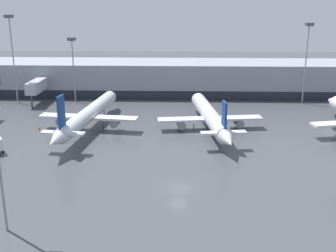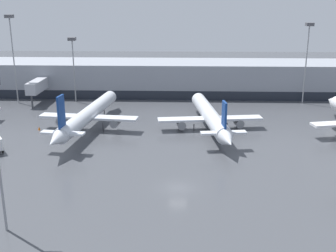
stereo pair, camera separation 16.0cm
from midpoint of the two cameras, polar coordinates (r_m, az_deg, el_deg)
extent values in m
plane|color=#424449|center=(60.49, 1.44, -8.38)|extent=(320.00, 320.00, 0.00)
cube|color=gray|center=(118.63, 1.76, 6.55)|extent=(160.00, 16.00, 9.00)
cube|color=#1E232D|center=(111.40, 1.72, 4.14)|extent=(156.80, 0.10, 2.40)
cube|color=#A8AAB2|center=(111.86, -17.27, 5.21)|extent=(2.60, 10.29, 2.80)
cylinder|color=#3F4247|center=(108.30, -17.89, 3.16)|extent=(0.44, 0.44, 3.20)
cylinder|color=silver|center=(86.91, 5.70, 1.50)|extent=(6.71, 28.24, 3.09)
cone|color=silver|center=(101.92, 4.01, 3.84)|extent=(3.35, 3.75, 2.94)
cone|color=silver|center=(71.65, 8.19, -1.98)|extent=(3.36, 4.96, 2.78)
cube|color=silver|center=(86.42, 5.78, 0.98)|extent=(21.58, 5.62, 0.44)
cube|color=silver|center=(74.73, 7.59, -0.90)|extent=(8.27, 2.65, 0.35)
cube|color=navy|center=(73.85, 7.68, 1.40)|extent=(0.69, 2.61, 4.99)
cylinder|color=slate|center=(85.73, 1.83, 0.27)|extent=(2.10, 3.35, 1.70)
cylinder|color=slate|center=(88.02, 9.58, 0.49)|extent=(2.10, 3.35, 1.70)
cylinder|color=#2D2D33|center=(96.12, 4.63, 1.72)|extent=(0.20, 0.20, 1.46)
cylinder|color=#2D2D33|center=(85.59, 3.59, -0.18)|extent=(0.20, 0.20, 1.46)
cylinder|color=#2D2D33|center=(86.91, 8.05, -0.05)|extent=(0.20, 0.20, 1.46)
cylinder|color=silver|center=(87.32, -10.54, 1.69)|extent=(6.42, 30.69, 2.87)
cone|color=silver|center=(102.91, -7.52, 4.14)|extent=(3.08, 3.46, 2.73)
cone|color=silver|center=(71.80, -15.00, -1.95)|extent=(3.07, 4.58, 2.59)
cube|color=silver|center=(86.77, -10.68, 1.19)|extent=(20.38, 5.22, 0.44)
cube|color=silver|center=(74.66, -14.01, -0.92)|extent=(7.80, 2.50, 0.35)
cube|color=navy|center=(73.67, -14.20, 1.73)|extent=(0.66, 2.62, 6.00)
cylinder|color=slate|center=(89.00, -14.09, 0.79)|extent=(1.94, 3.34, 1.58)
cylinder|color=slate|center=(85.34, -7.06, 0.49)|extent=(1.94, 3.34, 1.58)
cylinder|color=#2D2D33|center=(97.02, -8.58, 1.90)|extent=(0.20, 0.20, 2.04)
cylinder|color=#2D2D33|center=(87.67, -12.77, 0.04)|extent=(0.20, 0.20, 2.04)
cylinder|color=#2D2D33|center=(85.57, -8.74, -0.14)|extent=(0.20, 0.20, 2.04)
cone|color=white|center=(103.40, 21.40, 3.17)|extent=(3.63, 3.99, 2.97)
cylinder|color=black|center=(78.86, -21.44, -3.16)|extent=(0.59, 0.72, 0.70)
cone|color=orange|center=(89.90, -17.01, -0.30)|extent=(0.50, 0.50, 0.74)
cylinder|color=gray|center=(113.47, -20.11, 8.20)|extent=(0.30, 0.30, 21.25)
cube|color=#4C4C51|center=(112.52, -20.69, 13.74)|extent=(1.80, 1.80, 0.80)
cylinder|color=gray|center=(111.90, 18.20, 7.78)|extent=(0.30, 0.30, 19.35)
cube|color=#4C4C51|center=(110.89, 18.69, 12.91)|extent=(1.80, 1.80, 0.80)
cylinder|color=gray|center=(110.85, -12.57, 7.18)|extent=(0.30, 0.30, 15.71)
cube|color=#4C4C51|center=(109.81, -12.85, 11.43)|extent=(1.80, 1.80, 0.80)
camera|label=1|loc=(0.08, -89.94, 0.02)|focal=45.00mm
camera|label=2|loc=(0.08, 90.06, -0.02)|focal=45.00mm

